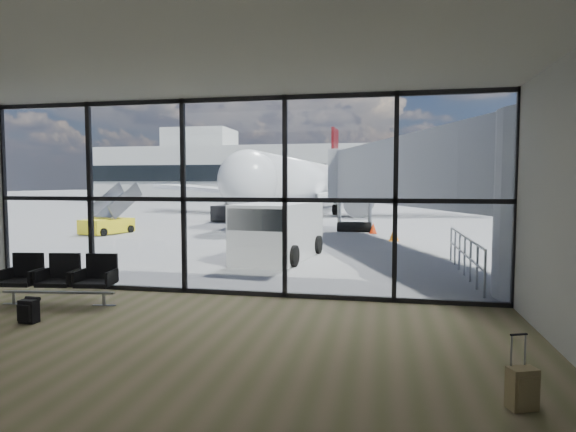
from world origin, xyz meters
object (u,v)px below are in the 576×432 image
(seating_row, at_px, (61,276))
(service_van, at_px, (278,230))
(belt_loader, at_px, (230,212))
(airliner, at_px, (307,182))
(mobile_stairs, at_px, (108,224))
(backpack, at_px, (28,311))
(suitcase, at_px, (523,388))

(seating_row, relative_size, service_van, 0.52)
(seating_row, relative_size, belt_loader, 0.58)
(seating_row, distance_m, airliner, 30.90)
(seating_row, xyz_separation_m, service_van, (3.25, 6.87, 0.39))
(service_van, xyz_separation_m, belt_loader, (-6.74, 15.59, -0.36))
(service_van, relative_size, mobile_stairs, 1.44)
(seating_row, height_order, backpack, seating_row)
(airliner, distance_m, belt_loader, 9.49)
(suitcase, xyz_separation_m, service_van, (-5.04, 10.17, 0.72))
(seating_row, height_order, belt_loader, belt_loader)
(backpack, xyz_separation_m, mobile_stairs, (-7.35, 14.57, 0.27))
(mobile_stairs, bearing_deg, backpack, -47.64)
(seating_row, relative_size, airliner, 0.07)
(backpack, xyz_separation_m, suitcase, (7.94, -1.90, 0.03))
(service_van, xyz_separation_m, mobile_stairs, (-10.24, 6.30, -0.48))
(belt_loader, distance_m, mobile_stairs, 9.93)
(seating_row, height_order, airliner, airliner)
(backpack, distance_m, service_van, 8.80)
(suitcase, relative_size, airliner, 0.03)
(backpack, bearing_deg, mobile_stairs, 120.24)
(belt_loader, height_order, mobile_stairs, mobile_stairs)
(suitcase, xyz_separation_m, belt_loader, (-11.78, 25.76, 0.36))
(backpack, xyz_separation_m, airliner, (0.15, 32.23, 2.42))
(backpack, relative_size, belt_loader, 0.12)
(suitcase, height_order, service_van, service_van)
(backpack, height_order, service_van, service_van)
(service_van, bearing_deg, belt_loader, 120.94)
(suitcase, distance_m, airliner, 35.09)
(airliner, bearing_deg, mobile_stairs, -109.43)
(backpack, distance_m, airliner, 32.32)
(seating_row, height_order, mobile_stairs, mobile_stairs)
(suitcase, xyz_separation_m, mobile_stairs, (-15.29, 16.47, 0.24))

